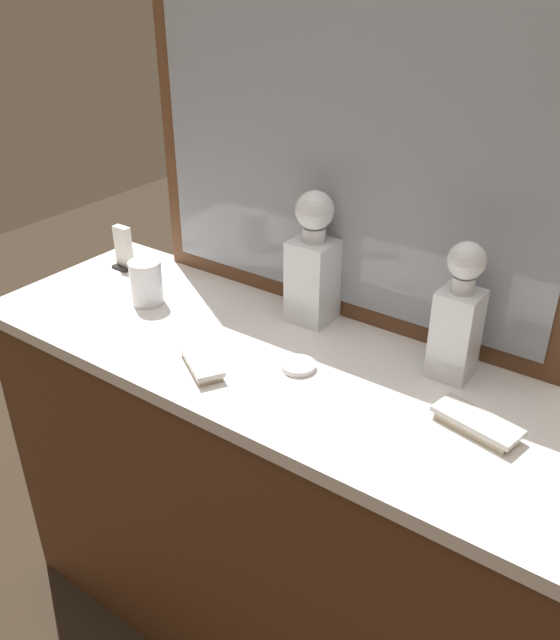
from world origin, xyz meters
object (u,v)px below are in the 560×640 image
at_px(crystal_decanter_right, 457,325).
at_px(porcelain_dish, 298,366).
at_px(napkin_holder, 124,251).
at_px(crystal_tumbler_front, 146,284).
at_px(silver_brush_front, 476,424).
at_px(crystal_decanter_front, 313,270).
at_px(silver_brush_far_left, 202,363).

bearing_deg(crystal_decanter_right, porcelain_dish, -148.04).
bearing_deg(napkin_holder, crystal_tumbler_front, -29.28).
xyz_separation_m(silver_brush_front, porcelain_dish, (-0.35, -0.02, -0.01)).
xyz_separation_m(crystal_decanter_front, crystal_decanter_right, (0.33, -0.03, -0.01)).
height_order(crystal_decanter_right, crystal_tumbler_front, crystal_decanter_right).
distance_m(silver_brush_front, napkin_holder, 0.97).
bearing_deg(crystal_tumbler_front, crystal_decanter_right, 10.51).
bearing_deg(porcelain_dish, crystal_decanter_front, 115.80).
bearing_deg(crystal_decanter_front, porcelain_dish, -64.20).
bearing_deg(napkin_holder, crystal_decanter_front, 5.48).
xyz_separation_m(crystal_decanter_front, napkin_holder, (-0.53, -0.05, -0.07)).
bearing_deg(silver_brush_front, crystal_decanter_front, 159.33).
xyz_separation_m(crystal_tumbler_front, silver_brush_front, (0.78, -0.01, -0.03)).
xyz_separation_m(silver_brush_front, napkin_holder, (-0.97, 0.11, 0.03)).
relative_size(silver_brush_far_left, porcelain_dish, 2.06).
xyz_separation_m(crystal_tumbler_front, napkin_holder, (-0.19, 0.10, -0.00)).
relative_size(crystal_decanter_front, crystal_tumbler_front, 2.84).
xyz_separation_m(crystal_decanter_front, silver_brush_far_left, (-0.06, -0.29, -0.10)).
bearing_deg(crystal_decanter_front, silver_brush_far_left, -102.22).
height_order(silver_brush_front, porcelain_dish, silver_brush_front).
bearing_deg(silver_brush_far_left, crystal_decanter_right, 33.35).
relative_size(crystal_decanter_front, porcelain_dish, 4.27).
distance_m(crystal_decanter_right, silver_brush_far_left, 0.48).
bearing_deg(crystal_tumbler_front, napkin_holder, 150.72).
distance_m(crystal_tumbler_front, porcelain_dish, 0.44).
bearing_deg(napkin_holder, silver_brush_front, -6.67).
distance_m(crystal_decanter_right, napkin_holder, 0.87).
xyz_separation_m(crystal_decanter_right, crystal_tumbler_front, (-0.68, -0.13, -0.06)).
height_order(crystal_tumbler_front, silver_brush_front, crystal_tumbler_front).
distance_m(crystal_decanter_front, silver_brush_far_left, 0.31).
bearing_deg(crystal_decanter_right, silver_brush_far_left, -146.65).
distance_m(porcelain_dish, napkin_holder, 0.64).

